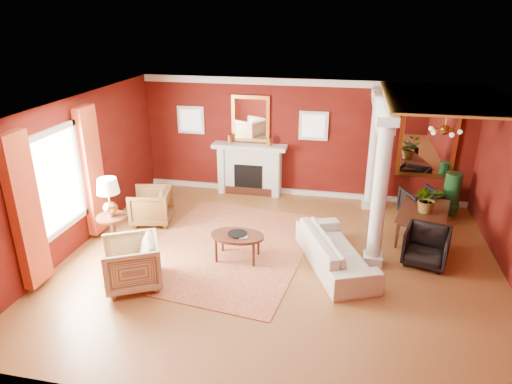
% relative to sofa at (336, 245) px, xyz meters
% --- Properties ---
extents(ground, '(8.00, 8.00, 0.00)m').
position_rel_sofa_xyz_m(ground, '(-1.02, -0.09, -0.43)').
color(ground, brown).
rests_on(ground, ground).
extents(room_shell, '(8.04, 7.04, 2.92)m').
position_rel_sofa_xyz_m(room_shell, '(-1.02, -0.09, 1.58)').
color(room_shell, '#52140B').
rests_on(room_shell, ground).
extents(fireplace, '(1.85, 0.42, 1.29)m').
position_rel_sofa_xyz_m(fireplace, '(-2.32, 3.22, 0.21)').
color(fireplace, silver).
rests_on(fireplace, ground).
extents(overmantel_mirror, '(0.95, 0.07, 1.15)m').
position_rel_sofa_xyz_m(overmantel_mirror, '(-2.32, 3.36, 1.47)').
color(overmantel_mirror, gold).
rests_on(overmantel_mirror, fireplace).
extents(flank_window_left, '(0.70, 0.07, 0.70)m').
position_rel_sofa_xyz_m(flank_window_left, '(-3.87, 3.37, 1.37)').
color(flank_window_left, silver).
rests_on(flank_window_left, room_shell).
extents(flank_window_right, '(0.70, 0.07, 0.70)m').
position_rel_sofa_xyz_m(flank_window_right, '(-0.77, 3.37, 1.37)').
color(flank_window_right, silver).
rests_on(flank_window_right, room_shell).
extents(left_window, '(0.21, 2.55, 2.60)m').
position_rel_sofa_xyz_m(left_window, '(-4.91, -0.69, 0.99)').
color(left_window, white).
rests_on(left_window, room_shell).
extents(column_front, '(0.36, 0.36, 2.80)m').
position_rel_sofa_xyz_m(column_front, '(0.68, 0.21, 0.99)').
color(column_front, silver).
rests_on(column_front, ground).
extents(column_back, '(0.36, 0.36, 2.80)m').
position_rel_sofa_xyz_m(column_back, '(0.68, 2.91, 0.99)').
color(column_back, silver).
rests_on(column_back, ground).
extents(header_beam, '(0.30, 3.20, 0.32)m').
position_rel_sofa_xyz_m(header_beam, '(0.68, 1.81, 2.19)').
color(header_beam, silver).
rests_on(header_beam, column_front).
extents(amber_ceiling, '(2.30, 3.40, 0.04)m').
position_rel_sofa_xyz_m(amber_ceiling, '(1.83, 1.66, 2.44)').
color(amber_ceiling, gold).
rests_on(amber_ceiling, room_shell).
extents(dining_mirror, '(1.30, 0.07, 1.70)m').
position_rel_sofa_xyz_m(dining_mirror, '(1.88, 3.36, 1.12)').
color(dining_mirror, gold).
rests_on(dining_mirror, room_shell).
extents(chandelier, '(0.60, 0.62, 0.75)m').
position_rel_sofa_xyz_m(chandelier, '(1.88, 1.71, 1.81)').
color(chandelier, '#BC813B').
rests_on(chandelier, room_shell).
extents(crown_trim, '(8.00, 0.08, 0.16)m').
position_rel_sofa_xyz_m(crown_trim, '(-1.02, 3.37, 2.39)').
color(crown_trim, silver).
rests_on(crown_trim, room_shell).
extents(base_trim, '(8.00, 0.08, 0.12)m').
position_rel_sofa_xyz_m(base_trim, '(-1.02, 3.37, -0.37)').
color(base_trim, silver).
rests_on(base_trim, ground).
extents(rug, '(3.45, 4.30, 0.02)m').
position_rel_sofa_xyz_m(rug, '(-2.10, 0.27, -0.43)').
color(rug, maroon).
rests_on(rug, ground).
extents(sofa, '(1.46, 2.29, 0.87)m').
position_rel_sofa_xyz_m(sofa, '(0.00, 0.00, 0.00)').
color(sofa, beige).
rests_on(sofa, ground).
extents(armchair_leopard, '(0.93, 0.97, 0.86)m').
position_rel_sofa_xyz_m(armchair_leopard, '(-4.06, 1.07, -0.00)').
color(armchair_leopard, black).
rests_on(armchair_leopard, ground).
extents(armchair_stripe, '(1.17, 1.19, 0.93)m').
position_rel_sofa_xyz_m(armchair_stripe, '(-3.35, -1.33, 0.03)').
color(armchair_stripe, tan).
rests_on(armchair_stripe, ground).
extents(coffee_table, '(1.01, 1.01, 0.51)m').
position_rel_sofa_xyz_m(coffee_table, '(-1.81, -0.11, 0.03)').
color(coffee_table, '#33130E').
rests_on(coffee_table, ground).
extents(coffee_book, '(0.15, 0.08, 0.22)m').
position_rel_sofa_xyz_m(coffee_book, '(-1.78, -0.19, 0.19)').
color(coffee_book, '#33130E').
rests_on(coffee_book, coffee_table).
extents(side_table, '(0.58, 0.58, 1.46)m').
position_rel_sofa_xyz_m(side_table, '(-4.31, -0.16, 0.54)').
color(side_table, '#33130E').
rests_on(side_table, ground).
extents(dining_table, '(0.95, 1.74, 0.92)m').
position_rel_sofa_xyz_m(dining_table, '(1.73, 1.57, 0.03)').
color(dining_table, '#33130E').
rests_on(dining_table, ground).
extents(dining_chair_near, '(0.92, 0.89, 0.78)m').
position_rel_sofa_xyz_m(dining_chair_near, '(1.63, 0.44, -0.04)').
color(dining_chair_near, black).
rests_on(dining_chair_near, ground).
extents(dining_chair_far, '(0.93, 0.91, 0.74)m').
position_rel_sofa_xyz_m(dining_chair_far, '(1.76, 2.53, -0.06)').
color(dining_chair_far, black).
rests_on(dining_chair_far, ground).
extents(green_urn, '(0.41, 0.41, 0.99)m').
position_rel_sofa_xyz_m(green_urn, '(2.48, 2.91, -0.04)').
color(green_urn, '#16461E').
rests_on(green_urn, ground).
extents(potted_plant, '(0.64, 0.68, 0.46)m').
position_rel_sofa_xyz_m(potted_plant, '(1.73, 1.51, 0.71)').
color(potted_plant, '#26591E').
rests_on(potted_plant, dining_table).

